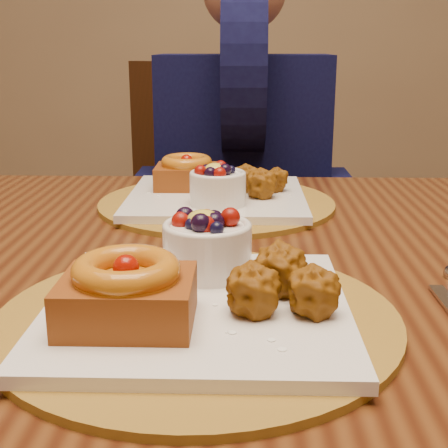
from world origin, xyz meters
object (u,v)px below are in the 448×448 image
Objects in this scene: place_setting_far at (215,192)px; diner at (243,134)px; dining_table at (210,304)px; place_setting_near at (195,293)px; chair_far at (185,234)px.

diner is (0.05, 0.43, 0.03)m from place_setting_far.
place_setting_far is at bearing 90.62° from dining_table.
chair_far is at bearing 95.88° from place_setting_near.
place_setting_far is (0.00, 0.43, -0.00)m from place_setting_near.
place_setting_near is at bearing -85.25° from diner.
chair_far is 0.34m from diner.
place_setting_far is 0.39× the size of chair_far.
place_setting_near is 1.00× the size of place_setting_far.
dining_table is at bearing -89.38° from place_setting_far.
place_setting_near is 1.03m from chair_far.
place_setting_near reaches higher than place_setting_far.
chair_far is (-0.10, 0.56, -0.24)m from place_setting_far.
place_setting_far is at bearing -55.36° from chair_far.
dining_table is at bearing -86.00° from diner.
place_setting_near is 0.39× the size of chair_far.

